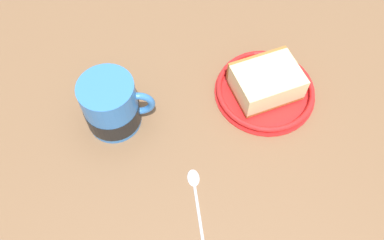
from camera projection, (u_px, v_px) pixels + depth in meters
ground_plane at (212, 118)px, 72.83cm from camera, size 129.88×129.88×3.32cm
small_plate at (265, 90)px, 72.90cm from camera, size 18.38×18.38×1.80cm
cake_slice at (266, 81)px, 70.92cm from camera, size 13.93×12.58×4.92cm
tea_mug at (112, 106)px, 66.69cm from camera, size 10.68×10.00×10.32cm
teaspoon at (195, 190)px, 63.69cm from camera, size 8.54×11.21×0.80cm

